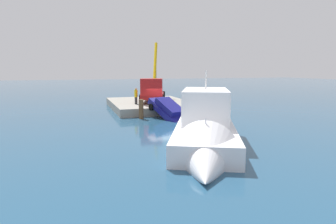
{
  "coord_description": "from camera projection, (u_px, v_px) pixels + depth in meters",
  "views": [
    {
      "loc": [
        27.92,
        -8.23,
        4.51
      ],
      "look_at": [
        2.3,
        0.06,
        0.49
      ],
      "focal_mm": 30.97,
      "sensor_mm": 36.0,
      "label": 1
    }
  ],
  "objects": [
    {
      "name": "ground",
      "position": [
        161.0,
        114.0,
        29.45
      ],
      "size": [
        200.0,
        200.0,
        0.0
      ],
      "primitive_type": "plane",
      "color": "navy"
    },
    {
      "name": "dock",
      "position": [
        150.0,
        105.0,
        33.34
      ],
      "size": [
        11.67,
        8.7,
        0.81
      ],
      "primitive_type": "cube",
      "color": "gray",
      "rests_on": "ground"
    },
    {
      "name": "crane_truck",
      "position": [
        153.0,
        90.0,
        32.17
      ],
      "size": [
        9.51,
        4.39,
        7.14
      ],
      "color": "maroon",
      "rests_on": "dock"
    },
    {
      "name": "dock_worker",
      "position": [
        136.0,
        96.0,
        30.5
      ],
      "size": [
        0.34,
        0.34,
        1.73
      ],
      "color": "#343434",
      "rests_on": "dock"
    },
    {
      "name": "salvaged_car",
      "position": [
        170.0,
        111.0,
        26.31
      ],
      "size": [
        4.85,
        3.33,
        2.74
      ],
      "color": "navy",
      "rests_on": "ground"
    },
    {
      "name": "moored_yacht",
      "position": [
        205.0,
        138.0,
        16.69
      ],
      "size": [
        13.71,
        8.87,
        5.94
      ],
      "color": "white",
      "rests_on": "ground"
    },
    {
      "name": "piling_near",
      "position": [
        141.0,
        109.0,
        26.38
      ],
      "size": [
        0.42,
        0.42,
        1.77
      ],
      "primitive_type": "cylinder",
      "color": "brown",
      "rests_on": "ground"
    },
    {
      "name": "piling_mid",
      "position": [
        188.0,
        109.0,
        27.84
      ],
      "size": [
        0.4,
        0.4,
        1.27
      ],
      "primitive_type": "cylinder",
      "color": "brown",
      "rests_on": "ground"
    }
  ]
}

